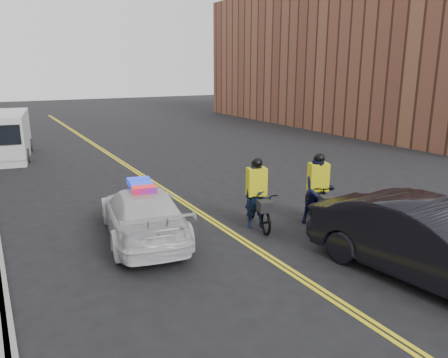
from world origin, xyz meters
TOP-DOWN VIEW (x-y plane):
  - ground at (0.00, 0.00)m, footprint 120.00×120.00m
  - center_line_left at (-0.08, 8.00)m, footprint 0.10×60.00m
  - center_line_right at (0.08, 8.00)m, footprint 0.10×60.00m
  - building_across at (22.00, 18.00)m, footprint 12.00×30.00m
  - police_cruiser at (-2.33, 2.41)m, footprint 2.84×5.28m
  - dark_sedan at (2.42, -3.06)m, footprint 2.63×5.63m
  - cargo_van at (-4.97, 16.48)m, footprint 2.87×5.94m
  - cyclist_near at (0.92, 1.57)m, footprint 1.29×2.30m
  - cyclist_far at (2.77, 0.99)m, footprint 1.32×2.26m

SIDE VIEW (x-z plane):
  - ground at x=0.00m, z-range 0.00..0.00m
  - center_line_left at x=-0.08m, z-range 0.00..0.01m
  - center_line_right at x=0.08m, z-range 0.00..0.01m
  - police_cruiser at x=-2.33m, z-range -0.07..1.54m
  - cyclist_near at x=0.92m, z-range -0.32..1.81m
  - cyclist_far at x=2.77m, z-range -0.23..1.97m
  - dark_sedan at x=2.42m, z-range 0.00..1.79m
  - cargo_van at x=-4.97m, z-range -0.03..2.36m
  - building_across at x=22.00m, z-range 0.00..11.00m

